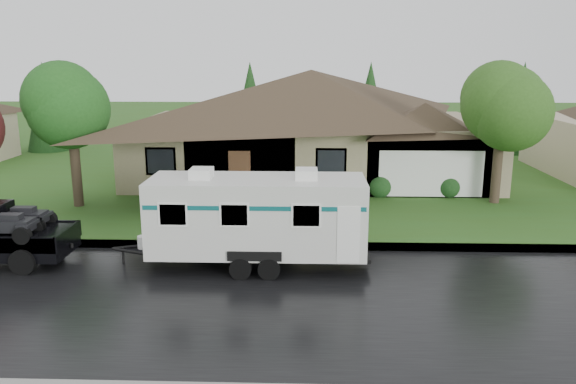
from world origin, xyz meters
name	(u,v)px	position (x,y,z in m)	size (l,w,h in m)	color
ground	(246,272)	(0.00, 0.00, 0.00)	(140.00, 140.00, 0.00)	#32591C
road	(239,299)	(0.00, -2.00, 0.01)	(140.00, 8.00, 0.01)	black
curb	(253,245)	(0.00, 2.25, 0.07)	(140.00, 0.50, 0.15)	gray
lawn	(275,172)	(0.00, 15.00, 0.07)	(140.00, 26.00, 0.15)	#32591C
house_main	(316,112)	(2.29, 13.84, 3.59)	(19.44, 10.80, 6.90)	gray
tree_left_green	(70,106)	(-7.96, 7.06, 4.40)	(3.70, 3.70, 6.13)	#382B1E
tree_right_green	(502,107)	(10.05, 8.23, 4.32)	(3.63, 3.63, 6.01)	#382B1E
shrub_row	(311,185)	(2.00, 9.30, 0.65)	(13.60, 1.00, 1.00)	#143814
travel_trailer	(257,215)	(0.31, 0.49, 1.64)	(6.87, 2.41, 3.08)	silver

